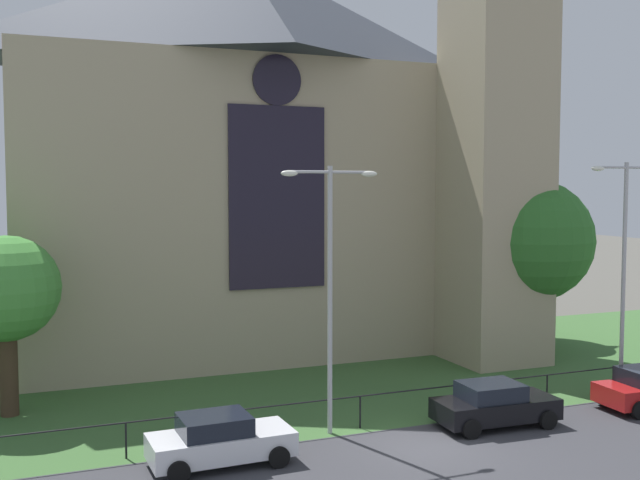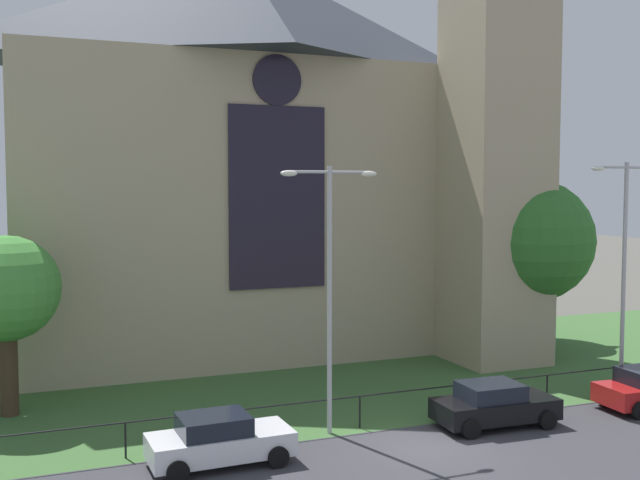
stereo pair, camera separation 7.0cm
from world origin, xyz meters
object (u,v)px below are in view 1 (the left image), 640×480
tree_left_near (6,290)px  streetlamp_near (330,266)px  parked_car_black (494,405)px  tree_right_far (526,262)px  church_building (258,145)px  tree_right_near (532,241)px  streetlamp_far (624,250)px  parked_car_white (220,440)px

tree_left_near → streetlamp_near: size_ratio=0.73×
parked_car_black → tree_right_far: bearing=51.7°
church_building → tree_right_near: 14.27m
tree_right_far → parked_car_black: size_ratio=1.50×
streetlamp_near → parked_car_black: (5.50, -1.40, -4.83)m
tree_right_far → tree_right_near: 4.83m
streetlamp_near → tree_right_near: bearing=26.6°
streetlamp_far → church_building: bearing=126.2°
tree_left_near → parked_car_black: size_ratio=1.51×
tree_right_near → parked_car_black: 11.91m
tree_right_near → parked_car_white: tree_right_near is taller
streetlamp_near → church_building: bearing=82.3°
parked_car_white → parked_car_black: bearing=-1.2°
church_building → parked_car_black: 18.67m
tree_right_far → streetlamp_near: 18.71m
church_building → parked_car_black: bearing=-77.1°
streetlamp_far → parked_car_white: 17.27m
parked_car_white → parked_car_black: 9.61m
church_building → streetlamp_near: (-1.93, -14.25, -4.70)m
tree_right_far → tree_left_near: 25.81m
tree_right_near → tree_left_near: tree_right_near is taller
streetlamp_near → parked_car_white: 6.50m
streetlamp_far → parked_car_white: size_ratio=2.15×
tree_right_far → streetlamp_near: streetlamp_near is taller
church_building → streetlamp_near: size_ratio=2.94×
streetlamp_near → parked_car_white: streetlamp_near is taller
church_building → tree_right_near: church_building is taller
tree_right_near → streetlamp_far: streetlamp_far is taller
streetlamp_near → streetlamp_far: 12.36m
streetlamp_near → streetlamp_far: size_ratio=0.97×
tree_right_near → parked_car_white: 19.45m
tree_left_near → streetlamp_near: (9.90, -6.06, 1.06)m
tree_right_far → parked_car_black: 15.80m
tree_right_near → streetlamp_far: 6.52m
parked_car_black → streetlamp_near: bearing=168.1°
church_building → parked_car_white: size_ratio=6.12×
church_building → streetlamp_far: church_building is taller
streetlamp_far → tree_right_far: bearing=72.7°
parked_car_black → tree_left_near: bearing=156.5°
tree_right_near → parked_car_black: (-7.46, -7.89, -4.89)m
church_building → parked_car_black: size_ratio=6.09×
tree_left_near → parked_car_black: 17.52m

